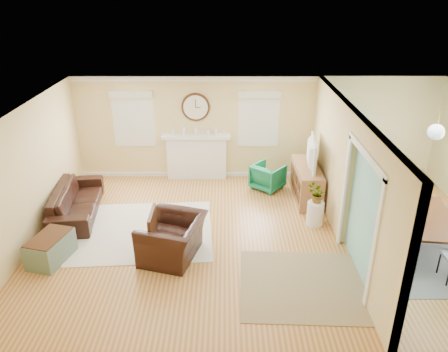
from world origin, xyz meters
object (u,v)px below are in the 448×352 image
Objects in this scene: dining_table at (426,231)px; credenza at (306,182)px; eames_chair at (173,239)px; sofa at (76,201)px; green_chair at (268,177)px.

credenza is at bearing 52.24° from dining_table.
credenza is 0.88× the size of dining_table.
eames_chair is 4.81m from dining_table.
dining_table is at bearing -106.50° from sofa.
sofa reaches higher than dining_table.
dining_table is (1.95, -2.00, -0.09)m from credenza.
credenza reaches higher than green_chair.
credenza is (2.84, 2.40, 0.02)m from eames_chair.
dining_table is at bearing -45.73° from credenza.
eames_chair is (2.26, -1.59, 0.06)m from sofa.
sofa is 3.16× the size of green_chair.
credenza is at bearing -87.91° from sofa.
credenza is at bearing 145.84° from eames_chair.
dining_table is (4.80, 0.40, -0.07)m from eames_chair.
sofa reaches higher than green_chair.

